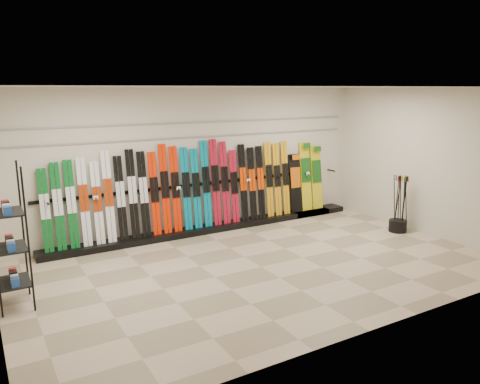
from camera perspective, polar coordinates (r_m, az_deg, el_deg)
floor at (r=8.08m, az=2.62°, el=-9.10°), size 8.00×8.00×0.00m
back_wall at (r=9.82m, az=-5.24°, el=3.82°), size 8.00×0.00×8.00m
right_wall at (r=10.36m, az=21.66°, el=3.45°), size 0.00×5.00×5.00m
ceiling at (r=7.51m, az=2.85°, el=12.68°), size 8.00×8.00×0.00m
ski_rack_base at (r=10.04m, az=-3.38°, el=-4.39°), size 8.00×0.40×0.12m
skis at (r=9.60m, az=-7.09°, el=0.25°), size 5.38×0.25×1.82m
snowboards at (r=11.25m, az=8.05°, el=1.59°), size 0.94×0.25×1.61m
accessory_rack at (r=7.11m, az=-26.29°, el=-4.96°), size 0.40×0.60×2.00m
pole_bin at (r=10.50m, az=18.66°, el=-3.92°), size 0.37×0.37×0.25m
ski_poles at (r=10.43m, az=18.96°, el=-1.28°), size 0.20×0.34×1.18m
slatwall_rail_0 at (r=9.74m, az=-5.25°, el=6.71°), size 7.60×0.02×0.03m
slatwall_rail_1 at (r=9.71m, az=-5.29°, el=8.47°), size 7.60×0.02×0.03m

